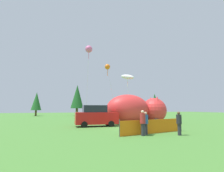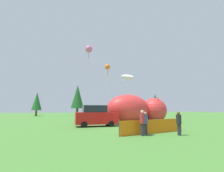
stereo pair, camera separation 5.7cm
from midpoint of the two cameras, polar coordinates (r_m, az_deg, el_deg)
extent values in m
plane|color=#477F33|center=(16.81, 7.29, -13.47)|extent=(120.00, 120.00, 0.00)
cube|color=red|center=(18.13, -5.18, -10.38)|extent=(4.33, 1.84, 1.17)
cube|color=#1E232D|center=(18.07, -5.81, -7.40)|extent=(2.41, 1.62, 0.70)
cylinder|color=black|center=(19.25, -1.71, -11.84)|extent=(0.60, 0.26, 0.59)
cylinder|color=black|center=(17.68, -0.39, -12.25)|extent=(0.60, 0.26, 0.59)
cylinder|color=black|center=(18.78, -9.72, -11.86)|extent=(0.60, 0.26, 0.59)
cylinder|color=black|center=(17.17, -9.12, -12.31)|extent=(0.60, 0.26, 0.59)
cube|color=black|center=(17.41, 13.82, -11.75)|extent=(0.63, 0.63, 0.03)
cube|color=black|center=(17.57, 14.25, -10.98)|extent=(0.20, 0.44, 0.44)
cylinder|color=#A5A5AD|center=(17.14, 13.99, -12.51)|extent=(0.02, 0.02, 0.41)
cylinder|color=#A5A5AD|center=(17.38, 12.87, -12.46)|extent=(0.02, 0.02, 0.41)
cylinder|color=#A5A5AD|center=(17.47, 14.81, -12.38)|extent=(0.02, 0.02, 0.41)
cylinder|color=#A5A5AD|center=(17.71, 13.70, -12.34)|extent=(0.02, 0.02, 0.41)
ellipsoid|color=red|center=(21.28, 5.15, -7.47)|extent=(5.57, 3.77, 3.48)
ellipsoid|color=yellow|center=(21.30, 5.17, -9.58)|extent=(3.59, 2.80, 1.57)
sphere|color=red|center=(23.20, 13.52, -7.71)|extent=(3.13, 3.13, 3.13)
cone|color=red|center=(23.88, 12.44, -4.71)|extent=(0.88, 0.88, 0.94)
cone|color=red|center=(22.55, 14.48, -4.52)|extent=(0.88, 0.88, 0.94)
cube|color=orange|center=(13.56, 13.38, -12.71)|extent=(5.90, 1.28, 1.01)
cylinder|color=#4C4C51|center=(11.70, 2.30, -13.55)|extent=(0.05, 0.05, 1.11)
cylinder|color=#4C4C51|center=(15.76, 21.50, -11.43)|extent=(0.05, 0.05, 1.11)
cylinder|color=#2D2D38|center=(13.14, 21.03, -13.15)|extent=(0.24, 0.24, 0.76)
cylinder|color=#26262D|center=(13.08, 20.89, -10.10)|extent=(0.35, 0.35, 0.64)
sphere|color=brown|center=(13.07, 20.81, -8.26)|extent=(0.21, 0.21, 0.21)
cylinder|color=#2D2D38|center=(12.27, 9.93, -13.86)|extent=(0.25, 0.25, 0.81)
cylinder|color=#B72D2D|center=(12.20, 9.85, -10.40)|extent=(0.37, 0.37, 0.67)
sphere|color=beige|center=(12.18, 9.80, -8.30)|extent=(0.22, 0.22, 0.22)
cylinder|color=#2D2D38|center=(12.72, 10.87, -13.73)|extent=(0.24, 0.24, 0.75)
cylinder|color=#2D59A5|center=(12.66, 10.79, -10.63)|extent=(0.34, 0.34, 0.63)
sphere|color=tan|center=(12.64, 10.75, -8.75)|extent=(0.20, 0.20, 0.20)
cylinder|color=silver|center=(23.48, 5.39, -4.37)|extent=(0.53, 0.52, 6.01)
ellipsoid|color=white|center=(23.50, 4.99, 3.00)|extent=(1.71, 2.07, 1.11)
cylinder|color=white|center=(23.39, 5.01, 1.31)|extent=(0.06, 0.06, 1.20)
cylinder|color=silver|center=(22.71, -8.14, 0.15)|extent=(0.09, 0.89, 9.46)
sphere|color=pink|center=(23.38, -7.66, 11.85)|extent=(0.93, 0.93, 0.93)
cylinder|color=pink|center=(23.16, -7.69, 10.22)|extent=(0.06, 0.06, 1.20)
cylinder|color=silver|center=(24.78, 0.01, -2.65)|extent=(1.70, 0.75, 7.65)
sphere|color=orange|center=(24.79, -1.56, 6.30)|extent=(0.75, 0.75, 0.75)
cylinder|color=orange|center=(24.64, -1.57, 4.72)|extent=(0.06, 0.06, 1.20)
cylinder|color=brown|center=(45.84, -23.66, -8.09)|extent=(0.43, 0.43, 1.34)
cone|color=#236028|center=(45.86, -23.48, -4.58)|extent=(2.36, 2.36, 4.29)
cylinder|color=brown|center=(58.48, 13.85, -8.07)|extent=(0.49, 0.49, 1.55)
cone|color=#1E5623|center=(58.51, 13.75, -4.89)|extent=(2.72, 2.72, 4.95)
cylinder|color=brown|center=(43.81, -11.46, -8.32)|extent=(0.57, 0.57, 1.79)
cone|color=#1E5623|center=(43.89, -11.33, -3.41)|extent=(3.15, 3.15, 5.73)
camera|label=1|loc=(0.03, -90.08, 0.01)|focal=28.00mm
camera|label=2|loc=(0.03, 89.92, -0.01)|focal=28.00mm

